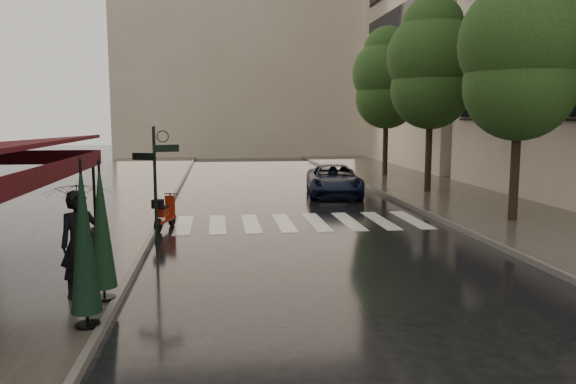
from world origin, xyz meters
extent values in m
plane|color=black|center=(0.00, 0.00, 0.00)|extent=(120.00, 120.00, 0.00)
cube|color=#38332D|center=(-4.50, 12.00, 0.06)|extent=(6.00, 60.00, 0.12)
cube|color=#38332D|center=(10.25, 12.00, 0.06)|extent=(5.50, 60.00, 0.12)
cube|color=#595651|center=(-1.45, 12.00, 0.07)|extent=(0.12, 60.00, 0.16)
cube|color=#595651|center=(7.45, 12.00, 0.07)|extent=(0.12, 60.00, 0.16)
cube|color=silver|center=(-0.70, 6.00, 0.01)|extent=(0.50, 3.20, 0.01)
cube|color=silver|center=(0.35, 6.00, 0.01)|extent=(0.50, 3.20, 0.01)
cube|color=silver|center=(1.40, 6.00, 0.01)|extent=(0.50, 3.20, 0.01)
cube|color=silver|center=(2.45, 6.00, 0.01)|extent=(0.50, 3.20, 0.01)
cube|color=silver|center=(3.50, 6.00, 0.01)|extent=(0.50, 3.20, 0.01)
cube|color=silver|center=(4.55, 6.00, 0.01)|extent=(0.50, 3.20, 0.01)
cube|color=silver|center=(5.60, 6.00, 0.01)|extent=(0.50, 3.20, 0.01)
cube|color=silver|center=(6.65, 6.00, 0.01)|extent=(0.50, 3.20, 0.01)
cube|color=#3F0D09|center=(-2.52, -0.50, 2.35)|extent=(0.04, 7.00, 0.35)
cylinder|color=black|center=(-2.65, 2.75, 1.29)|extent=(0.07, 0.07, 2.35)
cylinder|color=black|center=(-1.20, 3.00, 1.55)|extent=(0.08, 0.08, 3.10)
cube|color=black|center=(-0.90, 3.00, 2.55)|extent=(0.62, 0.26, 0.18)
cube|color=black|center=(-1.48, 3.00, 2.35)|extent=(0.56, 0.29, 0.18)
cube|color=tan|center=(16.50, 26.00, 9.25)|extent=(8.00, 16.00, 18.50)
cube|color=tan|center=(3.00, 38.00, 10.00)|extent=(22.00, 6.00, 20.00)
cylinder|color=black|center=(9.60, 5.00, 2.25)|extent=(0.28, 0.28, 4.26)
sphere|color=#133513|center=(9.60, 5.00, 4.30)|extent=(3.40, 3.40, 3.40)
sphere|color=#133513|center=(9.60, 5.00, 5.59)|extent=(3.80, 3.80, 3.80)
sphere|color=#133513|center=(9.60, 5.00, 6.81)|extent=(2.60, 2.60, 2.60)
cylinder|color=black|center=(9.50, 12.00, 2.36)|extent=(0.28, 0.28, 4.48)
sphere|color=#133513|center=(9.50, 12.00, 4.52)|extent=(3.40, 3.40, 3.40)
sphere|color=#133513|center=(9.50, 12.00, 5.88)|extent=(3.80, 3.80, 3.80)
sphere|color=#133513|center=(9.50, 12.00, 7.16)|extent=(2.60, 2.60, 2.60)
cylinder|color=black|center=(9.70, 19.00, 2.30)|extent=(0.28, 0.28, 4.37)
sphere|color=#133513|center=(9.70, 19.00, 4.41)|extent=(3.40, 3.40, 3.40)
sphere|color=#133513|center=(9.70, 19.00, 5.74)|extent=(3.80, 3.80, 3.80)
sphere|color=#133513|center=(9.70, 19.00, 6.98)|extent=(2.60, 2.60, 2.60)
imported|color=black|center=(-2.08, -1.29, 1.08)|extent=(0.84, 0.76, 1.93)
imported|color=black|center=(-2.08, -1.29, 2.19)|extent=(1.58, 1.59, 1.05)
cube|color=#4E2214|center=(-1.87, -1.15, 1.12)|extent=(0.32, 0.39, 0.41)
cylinder|color=black|center=(-1.36, 4.90, 0.21)|extent=(0.21, 0.44, 0.43)
cylinder|color=black|center=(-1.05, 5.97, 0.21)|extent=(0.21, 0.44, 0.43)
cube|color=maroon|center=(-1.20, 5.45, 0.29)|extent=(0.57, 1.18, 0.09)
cube|color=maroon|center=(-1.26, 5.24, 0.55)|extent=(0.40, 0.55, 0.25)
cube|color=maroon|center=(-1.09, 5.84, 0.63)|extent=(0.30, 0.18, 0.67)
cylinder|color=black|center=(-1.06, 5.92, 1.00)|extent=(0.40, 0.15, 0.03)
cube|color=black|center=(-1.36, 4.92, 0.85)|extent=(0.35, 0.34, 0.25)
imported|color=black|center=(5.32, 12.04, 0.66)|extent=(2.74, 4.98, 1.32)
cylinder|color=black|center=(-1.65, -2.81, 0.14)|extent=(0.38, 0.38, 0.05)
cylinder|color=black|center=(-1.65, -2.81, 1.40)|extent=(0.04, 0.04, 2.47)
cone|color=black|center=(-1.65, -2.81, 1.53)|extent=(0.46, 0.46, 2.34)
cylinder|color=black|center=(-1.65, -1.49, 0.14)|extent=(0.38, 0.38, 0.05)
cylinder|color=black|center=(-1.65, -1.49, 1.35)|extent=(0.04, 0.04, 2.37)
cone|color=black|center=(-1.65, -1.49, 1.47)|extent=(0.46, 0.46, 2.25)
camera|label=1|loc=(0.37, -11.43, 3.31)|focal=35.00mm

